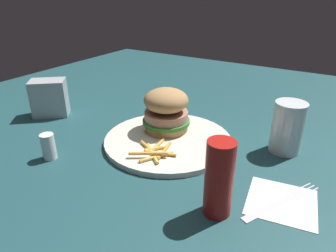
{
  "coord_description": "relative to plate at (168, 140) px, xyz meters",
  "views": [
    {
      "loc": [
        -0.29,
        0.53,
        0.33
      ],
      "look_at": [
        0.03,
        0.01,
        0.04
      ],
      "focal_mm": 32.46,
      "sensor_mm": 36.0,
      "label": 1
    }
  ],
  "objects": [
    {
      "name": "sandwich",
      "position": [
        0.03,
        -0.04,
        0.06
      ],
      "size": [
        0.11,
        0.11,
        0.1
      ],
      "color": "tan",
      "rests_on": "plate"
    },
    {
      "name": "ketchup_bottle",
      "position": [
        -0.19,
        0.16,
        0.06
      ],
      "size": [
        0.04,
        0.04,
        0.13
      ],
      "primitive_type": "cylinder",
      "color": "#B21914",
      "rests_on": "ground_plane"
    },
    {
      "name": "ground_plane",
      "position": [
        -0.03,
        -0.01,
        -0.01
      ],
      "size": [
        1.6,
        1.6,
        0.0
      ],
      "primitive_type": "plane",
      "color": "#1E474C"
    },
    {
      "name": "plate",
      "position": [
        0.0,
        0.0,
        0.0
      ],
      "size": [
        0.29,
        0.29,
        0.01
      ],
      "primitive_type": "cylinder",
      "color": "silver",
      "rests_on": "ground_plane"
    },
    {
      "name": "fries_pile",
      "position": [
        -0.01,
        0.07,
        0.01
      ],
      "size": [
        0.1,
        0.1,
        0.01
      ],
      "color": "#E5B251",
      "rests_on": "plate"
    },
    {
      "name": "salt_shaker",
      "position": [
        0.17,
        0.19,
        0.02
      ],
      "size": [
        0.03,
        0.03,
        0.06
      ],
      "primitive_type": "cylinder",
      "color": "white",
      "rests_on": "ground_plane"
    },
    {
      "name": "napkin",
      "position": [
        -0.27,
        0.08,
        -0.01
      ],
      "size": [
        0.13,
        0.13,
        0.0
      ],
      "primitive_type": "cube",
      "rotation": [
        0.0,
        0.0,
        0.15
      ],
      "color": "white",
      "rests_on": "ground_plane"
    },
    {
      "name": "fork",
      "position": [
        -0.27,
        0.08,
        -0.0
      ],
      "size": [
        0.09,
        0.16,
        0.0
      ],
      "color": "silver",
      "rests_on": "napkin"
    },
    {
      "name": "napkin_dispenser",
      "position": [
        0.36,
        0.03,
        0.04
      ],
      "size": [
        0.11,
        0.1,
        0.1
      ],
      "primitive_type": "cube",
      "rotation": [
        0.0,
        0.0,
        0.7
      ],
      "color": "#B7BABF",
      "rests_on": "ground_plane"
    },
    {
      "name": "drink_glass",
      "position": [
        -0.23,
        -0.1,
        0.04
      ],
      "size": [
        0.07,
        0.07,
        0.11
      ],
      "color": "silver",
      "rests_on": "ground_plane"
    }
  ]
}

